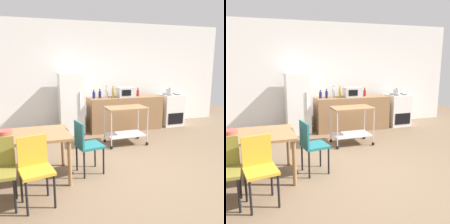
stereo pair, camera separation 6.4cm
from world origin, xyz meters
TOP-DOWN VIEW (x-y plane):
  - ground_plane at (0.00, 0.00)m, footprint 12.00×12.00m
  - back_wall at (0.00, 3.20)m, footprint 8.40×0.12m
  - kitchen_counter at (0.90, 2.60)m, footprint 2.00×0.64m
  - dining_table at (-1.74, 0.23)m, footprint 1.50×0.90m
  - chair_mustard at (-1.54, -0.48)m, footprint 0.47×0.47m
  - chair_teal at (-0.72, 0.19)m, footprint 0.46×0.46m
  - stove_oven at (2.35, 2.62)m, footprint 0.60×0.61m
  - refrigerator at (-0.55, 2.70)m, footprint 0.60×0.63m
  - kitchen_cart at (0.46, 1.41)m, footprint 0.91×0.57m
  - bottle_vinegar at (0.03, 2.58)m, footprint 0.07×0.07m
  - bottle_soy_sauce at (0.19, 2.58)m, footprint 0.07×0.07m
  - bottle_wine at (0.39, 2.62)m, footprint 0.07×0.07m
  - bottle_sesame_oil at (0.55, 2.54)m, footprint 0.07×0.07m
  - microwave at (0.91, 2.58)m, footprint 0.46×0.35m
  - bottle_olive_oil at (1.29, 2.62)m, footprint 0.07×0.07m
  - fruit_bowl at (-1.95, 0.31)m, footprint 0.24×0.24m
  - kettle at (2.23, 2.52)m, footprint 0.24×0.17m

SIDE VIEW (x-z plane):
  - ground_plane at x=0.00m, z-range 0.00..0.00m
  - kitchen_counter at x=0.90m, z-range 0.00..0.90m
  - stove_oven at x=2.35m, z-range -0.01..0.91m
  - chair_mustard at x=-1.54m, z-range 0.07..0.96m
  - chair_teal at x=-0.72m, z-range 0.07..0.96m
  - kitchen_cart at x=0.46m, z-range 0.15..1.00m
  - dining_table at x=-1.74m, z-range 0.30..1.05m
  - refrigerator at x=-0.55m, z-range 0.00..1.55m
  - fruit_bowl at x=-1.95m, z-range 0.75..0.82m
  - bottle_vinegar at x=0.03m, z-range 0.88..1.10m
  - bottle_olive_oil at x=1.29m, z-range 0.88..1.11m
  - bottle_soy_sauce at x=0.19m, z-range 0.88..1.12m
  - kettle at x=2.23m, z-range 0.91..1.10m
  - bottle_wine at x=0.39m, z-range 0.87..1.18m
  - microwave at x=0.91m, z-range 0.90..1.16m
  - bottle_sesame_oil at x=0.55m, z-range 0.88..1.18m
  - back_wall at x=0.00m, z-range 0.00..2.90m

